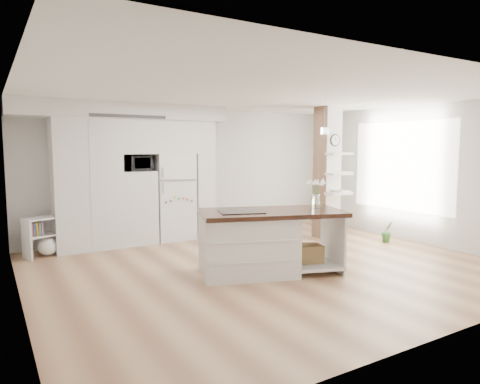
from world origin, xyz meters
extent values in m
cube|color=tan|center=(0.00, 0.00, 0.00)|extent=(7.00, 6.00, 0.01)
cube|color=white|center=(0.00, 0.00, 2.70)|extent=(7.00, 6.00, 0.04)
cube|color=silver|center=(0.00, 3.00, 1.35)|extent=(7.00, 0.04, 2.70)
cube|color=silver|center=(0.00, -3.00, 1.35)|extent=(7.00, 0.04, 2.70)
cube|color=silver|center=(-3.50, 0.00, 1.35)|extent=(0.04, 6.00, 2.70)
cube|color=silver|center=(3.50, 0.00, 1.35)|extent=(0.04, 6.00, 2.70)
cube|color=white|center=(-2.20, 2.67, 1.20)|extent=(1.20, 0.65, 2.40)
cube|color=white|center=(-1.27, 2.67, 0.71)|extent=(0.65, 0.65, 1.42)
cube|color=white|center=(-1.27, 2.67, 2.08)|extent=(0.65, 0.65, 0.65)
cube|color=white|center=(-0.53, 2.67, 2.08)|extent=(0.85, 0.65, 0.65)
cube|color=white|center=(0.10, 2.67, 1.20)|extent=(0.40, 0.65, 2.40)
cube|color=silver|center=(-1.50, 2.65, 2.55)|extent=(4.00, 0.70, 0.30)
cube|color=#262626|center=(-1.50, 2.31, 2.44)|extent=(1.40, 0.04, 0.06)
cube|color=white|center=(-0.53, 2.68, 0.88)|extent=(0.78, 0.66, 1.75)
cube|color=#B2B2B7|center=(-0.53, 2.34, 1.24)|extent=(0.78, 0.01, 0.03)
cube|color=silver|center=(2.30, 1.20, 1.35)|extent=(0.40, 0.40, 2.70)
cube|color=tan|center=(2.09, 1.20, 1.35)|extent=(0.02, 0.40, 2.70)
cube|color=tan|center=(2.30, 1.41, 1.35)|extent=(0.40, 0.02, 2.70)
cylinder|color=black|center=(2.30, 0.99, 2.02)|extent=(0.25, 0.03, 0.25)
cylinder|color=white|center=(2.30, 0.98, 2.02)|extent=(0.21, 0.01, 0.21)
plane|color=white|center=(3.48, 0.30, 1.50)|extent=(0.00, 2.40, 2.40)
cylinder|color=white|center=(1.70, 0.15, 2.12)|extent=(0.12, 0.12, 0.10)
cube|color=white|center=(-0.51, -0.21, 0.44)|extent=(1.58, 1.28, 0.88)
cube|color=white|center=(0.43, -0.53, 0.12)|extent=(0.98, 1.08, 0.04)
cube|color=white|center=(0.76, -0.64, 0.44)|extent=(0.32, 0.85, 0.88)
cube|color=#341C0F|center=(-0.17, -0.32, 0.91)|extent=(2.31, 1.62, 0.06)
cube|color=black|center=(-0.61, -0.17, 0.95)|extent=(0.76, 0.70, 0.01)
cube|color=olive|center=(0.38, -0.51, 0.27)|extent=(0.50, 0.43, 0.26)
cylinder|color=white|center=(0.56, -0.46, 1.05)|extent=(0.12, 0.12, 0.22)
cube|color=white|center=(-3.26, 2.38, 0.34)|extent=(0.14, 0.32, 0.68)
cube|color=white|center=(-2.74, 2.57, 0.34)|extent=(0.14, 0.32, 0.68)
cube|color=white|center=(-3.00, 2.48, 0.67)|extent=(0.66, 0.51, 0.03)
cube|color=white|center=(-3.00, 2.48, 0.37)|extent=(0.63, 0.50, 0.03)
sphere|color=white|center=(-2.93, 2.51, 0.17)|extent=(0.33, 0.33, 0.33)
imported|color=#388334|center=(3.00, 0.20, 0.21)|extent=(0.25, 0.20, 0.43)
imported|color=#388334|center=(3.00, 2.08, 0.25)|extent=(0.29, 0.29, 0.50)
imported|color=#2D2D2D|center=(-1.27, 2.62, 1.57)|extent=(0.54, 0.37, 0.30)
imported|color=#388334|center=(2.63, 1.30, 1.52)|extent=(0.27, 0.23, 0.30)
imported|color=white|center=(2.30, 0.90, 1.00)|extent=(0.22, 0.22, 0.05)
camera|label=1|loc=(-3.79, -5.47, 1.88)|focal=32.00mm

